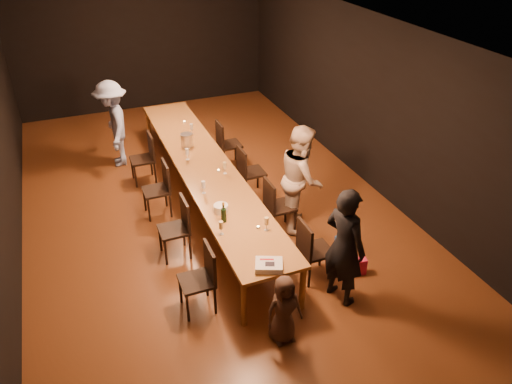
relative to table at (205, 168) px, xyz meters
name	(u,v)px	position (x,y,z in m)	size (l,w,h in m)	color
ground	(207,203)	(0.00, 0.00, -0.70)	(10.00, 10.00, 0.00)	#4A2A12
room_shell	(200,89)	(0.00, 0.00, 1.38)	(6.04, 10.04, 3.02)	black
table	(205,168)	(0.00, 0.00, 0.00)	(0.90, 6.00, 0.75)	brown
chair_right_0	(316,250)	(0.85, -2.40, -0.24)	(0.42, 0.42, 0.93)	black
chair_right_1	(280,206)	(0.85, -1.20, -0.24)	(0.42, 0.42, 0.93)	black
chair_right_2	(252,171)	(0.85, 0.00, -0.24)	(0.42, 0.42, 0.93)	black
chair_right_3	(230,144)	(0.85, 1.20, -0.24)	(0.42, 0.42, 0.93)	black
chair_left_0	(196,280)	(-0.85, -2.40, -0.24)	(0.42, 0.42, 0.93)	black
chair_left_1	(174,229)	(-0.85, -1.20, -0.24)	(0.42, 0.42, 0.93)	black
chair_left_2	(156,190)	(-0.85, 0.00, -0.24)	(0.42, 0.42, 0.93)	black
chair_left_3	(142,159)	(-0.85, 1.20, -0.24)	(0.42, 0.42, 0.93)	black
woman_birthday	(344,246)	(0.96, -2.90, 0.14)	(0.61, 0.40, 1.67)	black
woman_tan	(302,178)	(1.22, -1.15, 0.16)	(0.84, 0.65, 1.73)	beige
man_blue	(114,124)	(-1.18, 2.10, 0.14)	(1.09, 0.63, 1.69)	#89A0D4
child	(284,309)	(-0.04, -3.28, -0.23)	(0.46, 0.30, 0.93)	#412D24
gift_bag_red	(358,267)	(1.45, -2.59, -0.58)	(0.21, 0.12, 0.25)	#D31F50
gift_bag_blue	(343,244)	(1.50, -2.07, -0.55)	(0.25, 0.16, 0.31)	#295BB5
birthday_cake	(269,265)	(-0.04, -2.82, 0.09)	(0.41, 0.37, 0.08)	white
plate_stack	(221,208)	(-0.19, -1.44, 0.11)	(0.21, 0.21, 0.12)	white
champagne_bottle	(224,212)	(-0.23, -1.68, 0.20)	(0.07, 0.07, 0.31)	black
ice_bucket	(187,140)	(-0.08, 0.84, 0.17)	(0.22, 0.22, 0.24)	silver
wineglass_0	(221,228)	(-0.36, -1.96, 0.15)	(0.06, 0.06, 0.21)	beige
wineglass_1	(266,224)	(0.24, -2.09, 0.15)	(0.06, 0.06, 0.21)	beige
wineglass_2	(204,187)	(-0.27, -0.85, 0.15)	(0.06, 0.06, 0.21)	silver
wineglass_3	(225,168)	(0.23, -0.39, 0.15)	(0.06, 0.06, 0.21)	beige
wineglass_4	(187,154)	(-0.21, 0.32, 0.15)	(0.06, 0.06, 0.21)	silver
wineglass_5	(192,129)	(0.14, 1.31, 0.15)	(0.06, 0.06, 0.21)	silver
tealight_near	(258,227)	(0.15, -2.01, 0.06)	(0.05, 0.05, 0.03)	#B2B7B2
tealight_mid	(218,171)	(0.15, -0.28, 0.06)	(0.05, 0.05, 0.03)	#B2B7B2
tealight_far	(184,122)	(0.15, 1.88, 0.06)	(0.05, 0.05, 0.03)	#B2B7B2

